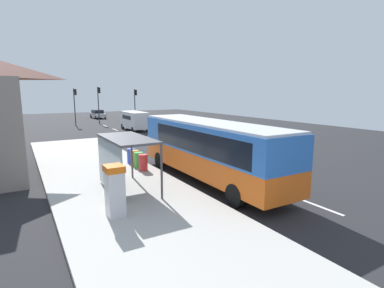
# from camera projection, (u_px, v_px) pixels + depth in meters

# --- Properties ---
(ground_plane) EXTENTS (56.00, 92.00, 0.04)m
(ground_plane) POSITION_uv_depth(u_px,v_px,m) (142.00, 141.00, 29.44)
(ground_plane) COLOR #262628
(sidewalk_platform) EXTENTS (6.20, 30.00, 0.18)m
(sidewalk_platform) POSITION_uv_depth(u_px,v_px,m) (109.00, 180.00, 16.04)
(sidewalk_platform) COLOR beige
(sidewalk_platform) RESTS_ON ground
(lane_stripe_seg_0) EXTENTS (0.16, 2.20, 0.01)m
(lane_stripe_seg_0) POSITION_uv_depth(u_px,v_px,m) (320.00, 207.00, 12.54)
(lane_stripe_seg_0) COLOR silver
(lane_stripe_seg_0) RESTS_ON ground
(lane_stripe_seg_1) EXTENTS (0.16, 2.20, 0.01)m
(lane_stripe_seg_1) POSITION_uv_depth(u_px,v_px,m) (242.00, 178.00, 16.80)
(lane_stripe_seg_1) COLOR silver
(lane_stripe_seg_1) RESTS_ON ground
(lane_stripe_seg_2) EXTENTS (0.16, 2.20, 0.01)m
(lane_stripe_seg_2) POSITION_uv_depth(u_px,v_px,m) (196.00, 160.00, 21.05)
(lane_stripe_seg_2) COLOR silver
(lane_stripe_seg_2) RESTS_ON ground
(lane_stripe_seg_3) EXTENTS (0.16, 2.20, 0.01)m
(lane_stripe_seg_3) POSITION_uv_depth(u_px,v_px,m) (166.00, 149.00, 25.31)
(lane_stripe_seg_3) COLOR silver
(lane_stripe_seg_3) RESTS_ON ground
(lane_stripe_seg_4) EXTENTS (0.16, 2.20, 0.01)m
(lane_stripe_seg_4) POSITION_uv_depth(u_px,v_px,m) (144.00, 140.00, 29.56)
(lane_stripe_seg_4) COLOR silver
(lane_stripe_seg_4) RESTS_ON ground
(lane_stripe_seg_5) EXTENTS (0.16, 2.20, 0.01)m
(lane_stripe_seg_5) POSITION_uv_depth(u_px,v_px,m) (128.00, 134.00, 33.82)
(lane_stripe_seg_5) COLOR silver
(lane_stripe_seg_5) RESTS_ON ground
(lane_stripe_seg_6) EXTENTS (0.16, 2.20, 0.01)m
(lane_stripe_seg_6) POSITION_uv_depth(u_px,v_px,m) (115.00, 130.00, 38.08)
(lane_stripe_seg_6) COLOR silver
(lane_stripe_seg_6) RESTS_ON ground
(lane_stripe_seg_7) EXTENTS (0.16, 2.20, 0.01)m
(lane_stripe_seg_7) POSITION_uv_depth(u_px,v_px,m) (105.00, 126.00, 42.33)
(lane_stripe_seg_7) COLOR silver
(lane_stripe_seg_7) RESTS_ON ground
(bus) EXTENTS (2.57, 11.02, 3.21)m
(bus) POSITION_uv_depth(u_px,v_px,m) (209.00, 147.00, 15.92)
(bus) COLOR orange
(bus) RESTS_ON ground
(white_van) EXTENTS (2.04, 5.20, 2.30)m
(white_van) POSITION_uv_depth(u_px,v_px,m) (134.00, 120.00, 37.24)
(white_van) COLOR white
(white_van) RESTS_ON ground
(sedan_near) EXTENTS (2.05, 4.50, 1.52)m
(sedan_near) POSITION_uv_depth(u_px,v_px,m) (98.00, 114.00, 54.19)
(sedan_near) COLOR #B7B7BC
(sedan_near) RESTS_ON ground
(ticket_machine) EXTENTS (0.66, 0.76, 1.94)m
(ticket_machine) POSITION_uv_depth(u_px,v_px,m) (115.00, 191.00, 11.00)
(ticket_machine) COLOR silver
(ticket_machine) RESTS_ON sidewalk_platform
(recycling_bin_red) EXTENTS (0.52, 0.52, 0.95)m
(recycling_bin_red) POSITION_uv_depth(u_px,v_px,m) (143.00, 162.00, 17.60)
(recycling_bin_red) COLOR red
(recycling_bin_red) RESTS_ON sidewalk_platform
(recycling_bin_green) EXTENTS (0.52, 0.52, 0.95)m
(recycling_bin_green) POSITION_uv_depth(u_px,v_px,m) (139.00, 160.00, 18.20)
(recycling_bin_green) COLOR green
(recycling_bin_green) RESTS_ON sidewalk_platform
(recycling_bin_orange) EXTENTS (0.52, 0.52, 0.95)m
(recycling_bin_orange) POSITION_uv_depth(u_px,v_px,m) (135.00, 158.00, 18.79)
(recycling_bin_orange) COLOR orange
(recycling_bin_orange) RESTS_ON sidewalk_platform
(recycling_bin_blue) EXTENTS (0.52, 0.52, 0.95)m
(recycling_bin_blue) POSITION_uv_depth(u_px,v_px,m) (131.00, 156.00, 19.39)
(recycling_bin_blue) COLOR blue
(recycling_bin_blue) RESTS_ON sidewalk_platform
(traffic_light_near_side) EXTENTS (0.49, 0.28, 5.12)m
(traffic_light_near_side) POSITION_uv_depth(u_px,v_px,m) (135.00, 101.00, 45.91)
(traffic_light_near_side) COLOR #2D2D2D
(traffic_light_near_side) RESTS_ON ground
(traffic_light_far_side) EXTENTS (0.49, 0.28, 5.19)m
(traffic_light_far_side) POSITION_uv_depth(u_px,v_px,m) (75.00, 101.00, 42.31)
(traffic_light_far_side) COLOR #2D2D2D
(traffic_light_far_side) RESTS_ON ground
(traffic_light_median) EXTENTS (0.49, 0.28, 5.45)m
(traffic_light_median) POSITION_uv_depth(u_px,v_px,m) (99.00, 100.00, 44.70)
(traffic_light_median) COLOR #2D2D2D
(traffic_light_median) RESTS_ON ground
(bus_shelter) EXTENTS (1.80, 4.00, 2.50)m
(bus_shelter) POSITION_uv_depth(u_px,v_px,m) (121.00, 151.00, 13.67)
(bus_shelter) COLOR #4C4C51
(bus_shelter) RESTS_ON sidewalk_platform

